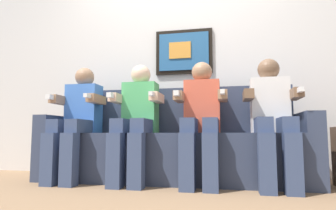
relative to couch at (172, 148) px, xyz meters
The scene contains 7 objects.
ground_plane 0.45m from the couch, 90.00° to the right, with size 6.40×6.40×0.00m, color #8C6B4C.
back_wall_assembly 1.08m from the couch, 89.80° to the left, with size 4.92×0.10×2.60m.
couch is the anchor object (origin of this frame).
person_leftmost 0.95m from the couch, 169.26° to the right, with size 0.46×0.56×1.11m.
person_left_center 0.45m from the couch, 150.35° to the right, with size 0.46×0.56×1.11m.
person_right_center 0.45m from the couch, 29.66° to the right, with size 0.46×0.56×1.11m.
person_rightmost 0.95m from the couch, 10.71° to the right, with size 0.46×0.56×1.11m.
Camera 1 is at (0.52, -2.39, 0.44)m, focal length 31.00 mm.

